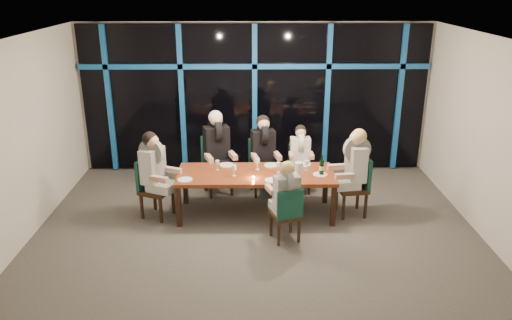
# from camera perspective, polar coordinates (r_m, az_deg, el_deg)

# --- Properties ---
(room) EXTENTS (7.04, 7.00, 3.02)m
(room) POSITION_cam_1_polar(r_m,az_deg,el_deg) (7.10, 0.06, 5.72)
(room) COLOR #57534D
(room) RESTS_ON ground
(window_wall) EXTENTS (6.86, 0.43, 2.94)m
(window_wall) POSITION_cam_1_polar(r_m,az_deg,el_deg) (10.06, -0.09, 7.28)
(window_wall) COLOR black
(window_wall) RESTS_ON ground
(dining_table) EXTENTS (2.60, 1.00, 0.75)m
(dining_table) POSITION_cam_1_polar(r_m,az_deg,el_deg) (8.29, -0.02, -1.91)
(dining_table) COLOR brown
(dining_table) RESTS_ON ground
(chair_far_left) EXTENTS (0.63, 0.63, 1.07)m
(chair_far_left) POSITION_cam_1_polar(r_m,az_deg,el_deg) (9.24, -4.56, -0.15)
(chair_far_left) COLOR #301D10
(chair_far_left) RESTS_ON ground
(chair_far_mid) EXTENTS (0.56, 0.56, 1.01)m
(chair_far_mid) POSITION_cam_1_polar(r_m,az_deg,el_deg) (9.23, 0.73, -0.33)
(chair_far_mid) COLOR #301D10
(chair_far_mid) RESTS_ON ground
(chair_far_right) EXTENTS (0.41, 0.41, 0.88)m
(chair_far_right) POSITION_cam_1_polar(r_m,az_deg,el_deg) (9.34, 4.97, -0.65)
(chair_far_right) COLOR #301D10
(chair_far_right) RESTS_ON ground
(chair_end_left) EXTENTS (0.62, 0.62, 1.01)m
(chair_end_left) POSITION_cam_1_polar(r_m,az_deg,el_deg) (8.46, -11.83, -2.76)
(chair_end_left) COLOR #301D10
(chair_end_left) RESTS_ON ground
(chair_end_right) EXTENTS (0.54, 0.54, 1.03)m
(chair_end_right) POSITION_cam_1_polar(r_m,az_deg,el_deg) (8.50, 11.51, -2.53)
(chair_end_right) COLOR #301D10
(chair_end_right) RESTS_ON ground
(chair_near_mid) EXTENTS (0.52, 0.52, 0.88)m
(chair_near_mid) POSITION_cam_1_polar(r_m,az_deg,el_deg) (7.51, 3.59, -5.96)
(chair_near_mid) COLOR #301D10
(chair_near_mid) RESTS_ON ground
(diner_far_left) EXTENTS (0.64, 0.73, 1.04)m
(diner_far_left) POSITION_cam_1_polar(r_m,az_deg,el_deg) (9.02, -4.47, 2.18)
(diner_far_left) COLOR black
(diner_far_left) RESTS_ON ground
(diner_far_mid) EXTENTS (0.56, 0.67, 0.98)m
(diner_far_mid) POSITION_cam_1_polar(r_m,az_deg,el_deg) (9.02, 0.87, 1.87)
(diner_far_mid) COLOR black
(diner_far_mid) RESTS_ON ground
(diner_far_right) EXTENTS (0.44, 0.55, 0.86)m
(diner_far_right) POSITION_cam_1_polar(r_m,az_deg,el_deg) (9.15, 5.09, 1.24)
(diner_far_right) COLOR white
(diner_far_right) RESTS_ON ground
(diner_end_left) EXTENTS (0.69, 0.63, 0.98)m
(diner_end_left) POSITION_cam_1_polar(r_m,az_deg,el_deg) (8.27, -11.54, -0.30)
(diner_end_left) COLOR black
(diner_end_left) RESTS_ON ground
(diner_end_right) EXTENTS (0.67, 0.55, 1.00)m
(diner_end_right) POSITION_cam_1_polar(r_m,az_deg,el_deg) (8.33, 11.14, 0.01)
(diner_end_right) COLOR black
(diner_end_right) RESTS_ON ground
(diner_near_mid) EXTENTS (0.53, 0.60, 0.86)m
(diner_near_mid) POSITION_cam_1_polar(r_m,az_deg,el_deg) (7.43, 3.43, -3.28)
(diner_near_mid) COLOR black
(diner_near_mid) RESTS_ON ground
(plate_far_left) EXTENTS (0.24, 0.24, 0.01)m
(plate_far_left) POSITION_cam_1_polar(r_m,az_deg,el_deg) (8.60, -3.39, -0.57)
(plate_far_left) COLOR white
(plate_far_left) RESTS_ON dining_table
(plate_far_mid) EXTENTS (0.24, 0.24, 0.01)m
(plate_far_mid) POSITION_cam_1_polar(r_m,az_deg,el_deg) (8.57, 1.74, -0.60)
(plate_far_mid) COLOR white
(plate_far_mid) RESTS_ON dining_table
(plate_far_right) EXTENTS (0.24, 0.24, 0.01)m
(plate_far_right) POSITION_cam_1_polar(r_m,az_deg,el_deg) (8.65, 5.48, -0.50)
(plate_far_right) COLOR white
(plate_far_right) RESTS_ON dining_table
(plate_end_left) EXTENTS (0.24, 0.24, 0.01)m
(plate_end_left) POSITION_cam_1_polar(r_m,az_deg,el_deg) (8.05, -8.13, -2.24)
(plate_end_left) COLOR white
(plate_end_left) RESTS_ON dining_table
(plate_end_right) EXTENTS (0.24, 0.24, 0.01)m
(plate_end_right) POSITION_cam_1_polar(r_m,az_deg,el_deg) (8.23, 7.34, -1.66)
(plate_end_right) COLOR white
(plate_end_right) RESTS_ON dining_table
(plate_near_mid) EXTENTS (0.24, 0.24, 0.01)m
(plate_near_mid) POSITION_cam_1_polar(r_m,az_deg,el_deg) (7.94, 1.87, -2.34)
(plate_near_mid) COLOR white
(plate_near_mid) RESTS_ON dining_table
(wine_bottle) EXTENTS (0.08, 0.08, 0.34)m
(wine_bottle) POSITION_cam_1_polar(r_m,az_deg,el_deg) (8.19, 7.51, -0.85)
(wine_bottle) COLOR black
(wine_bottle) RESTS_ON dining_table
(water_pitcher) EXTENTS (0.14, 0.12, 0.22)m
(water_pitcher) POSITION_cam_1_polar(r_m,az_deg,el_deg) (8.16, 4.88, -1.00)
(water_pitcher) COLOR silver
(water_pitcher) RESTS_ON dining_table
(tea_light) EXTENTS (0.05, 0.05, 0.03)m
(tea_light) POSITION_cam_1_polar(r_m,az_deg,el_deg) (8.03, -0.30, -2.00)
(tea_light) COLOR #FFAA4C
(tea_light) RESTS_ON dining_table
(wine_glass_a) EXTENTS (0.07, 0.07, 0.19)m
(wine_glass_a) POSITION_cam_1_polar(r_m,az_deg,el_deg) (8.09, -2.52, -0.93)
(wine_glass_a) COLOR silver
(wine_glass_a) RESTS_ON dining_table
(wine_glass_b) EXTENTS (0.08, 0.08, 0.19)m
(wine_glass_b) POSITION_cam_1_polar(r_m,az_deg,el_deg) (8.35, 0.18, -0.18)
(wine_glass_b) COLOR silver
(wine_glass_b) RESTS_ON dining_table
(wine_glass_c) EXTENTS (0.07, 0.07, 0.18)m
(wine_glass_c) POSITION_cam_1_polar(r_m,az_deg,el_deg) (8.24, 2.57, -0.58)
(wine_glass_c) COLOR silver
(wine_glass_c) RESTS_ON dining_table
(wine_glass_d) EXTENTS (0.07, 0.07, 0.17)m
(wine_glass_d) POSITION_cam_1_polar(r_m,az_deg,el_deg) (8.37, -4.44, -0.34)
(wine_glass_d) COLOR silver
(wine_glass_d) RESTS_ON dining_table
(wine_glass_e) EXTENTS (0.07, 0.07, 0.18)m
(wine_glass_e) POSITION_cam_1_polar(r_m,az_deg,el_deg) (8.36, 5.81, -0.37)
(wine_glass_e) COLOR silver
(wine_glass_e) RESTS_ON dining_table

